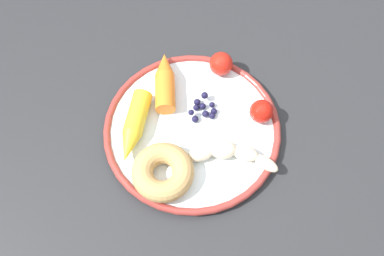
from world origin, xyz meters
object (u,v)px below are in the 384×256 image
object	(u,v)px
plate	(192,129)
donut	(163,172)
carrot_yellow	(134,126)
banana	(223,155)
tomato_near	(261,111)
blueberry_pile	(203,109)
dining_table	(214,147)
carrot_orange	(165,81)
tomato_mid	(221,64)

from	to	relation	value
plate	donut	bearing A→B (deg)	48.25
carrot_yellow	banana	bearing A→B (deg)	147.82
banana	carrot_yellow	bearing A→B (deg)	-32.18
banana	tomato_near	size ratio (longest dim) A/B	4.45
banana	blueberry_pile	xyz separation A→B (m)	(0.01, -0.09, -0.01)
dining_table	donut	distance (m)	0.17
carrot_orange	donut	world-z (taller)	same
banana	donut	world-z (taller)	donut
banana	tomato_mid	bearing A→B (deg)	-104.04
dining_table	donut	world-z (taller)	donut
donut	blueberry_pile	size ratio (longest dim) A/B	1.84
plate	tomato_near	distance (m)	0.12
carrot_orange	carrot_yellow	distance (m)	0.10
blueberry_pile	tomato_near	world-z (taller)	tomato_near
donut	tomato_mid	xyz separation A→B (m)	(-0.14, -0.17, 0.00)
plate	blueberry_pile	xyz separation A→B (m)	(-0.03, -0.03, 0.01)
dining_table	banana	bearing A→B (deg)	83.37
carrot_yellow	plate	bearing A→B (deg)	169.58
donut	tomato_near	xyz separation A→B (m)	(-0.18, -0.06, 0.00)
dining_table	donut	xyz separation A→B (m)	(0.11, 0.07, 0.11)
carrot_yellow	blueberry_pile	size ratio (longest dim) A/B	2.41
plate	tomato_near	bearing A→B (deg)	176.75
blueberry_pile	tomato_near	bearing A→B (deg)	159.29
donut	blueberry_pile	world-z (taller)	donut
tomato_near	tomato_mid	xyz separation A→B (m)	(0.04, -0.11, 0.00)
carrot_yellow	donut	xyz separation A→B (m)	(-0.03, 0.09, 0.00)
plate	carrot_orange	distance (m)	0.10
dining_table	tomato_mid	size ratio (longest dim) A/B	25.15
tomato_near	banana	bearing A→B (deg)	35.35
carrot_orange	blueberry_pile	size ratio (longest dim) A/B	2.22
banana	tomato_mid	distance (m)	0.17
plate	tomato_near	xyz separation A→B (m)	(-0.12, 0.01, 0.02)
dining_table	blueberry_pile	world-z (taller)	blueberry_pile
dining_table	tomato_mid	world-z (taller)	tomato_mid
carrot_orange	blueberry_pile	bearing A→B (deg)	129.51
dining_table	plate	distance (m)	0.10
plate	donut	world-z (taller)	donut
carrot_yellow	tomato_mid	distance (m)	0.19
blueberry_pile	tomato_near	size ratio (longest dim) A/B	1.34
tomato_near	tomato_mid	bearing A→B (deg)	-69.52
donut	carrot_yellow	bearing A→B (deg)	-71.55
carrot_orange	tomato_near	size ratio (longest dim) A/B	2.98
carrot_yellow	donut	distance (m)	0.09
plate	blueberry_pile	world-z (taller)	blueberry_pile
tomato_near	carrot_orange	bearing A→B (deg)	-34.29
donut	tomato_mid	distance (m)	0.22
plate	carrot_orange	bearing A→B (deg)	-73.93
carrot_orange	tomato_near	bearing A→B (deg)	145.71
blueberry_pile	tomato_near	distance (m)	0.10
plate	carrot_yellow	xyz separation A→B (m)	(0.09, -0.02, 0.02)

